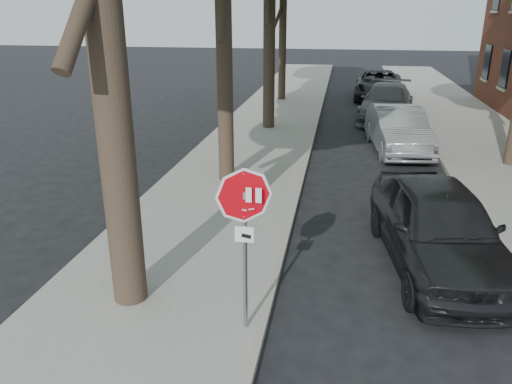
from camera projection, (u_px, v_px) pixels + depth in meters
The scene contains 10 objects.
ground at pixel (290, 338), 7.71m from camera, with size 120.00×120.00×0.00m, color black.
sidewalk_left at pixel (258, 139), 19.18m from camera, with size 4.00×55.00×0.12m, color gray.
sidewalk_right at pixel (492, 149), 17.84m from camera, with size 4.00×55.00×0.12m, color gray.
curb_left at pixel (312, 142), 18.86m from camera, with size 0.12×55.00×0.13m, color #9E9384.
curb_right at pixel (433, 147), 18.16m from camera, with size 0.12×55.00×0.13m, color #9E9384.
stop_sign at pixel (244, 219), 7.12m from camera, with size 0.76×0.34×2.61m.
car_a at pixel (438, 226), 9.61m from camera, with size 1.98×4.92×1.68m, color black.
car_b at pixel (398, 130), 17.59m from camera, with size 1.64×4.71×1.55m, color #9B9FA3.
car_c at pixel (387, 103), 22.58m from camera, with size 2.23×5.49×1.59m, color #4B4A4F.
car_d at pixel (379, 85), 28.00m from camera, with size 2.59×5.62×1.56m, color black.
Camera 1 is at (0.57, -6.45, 4.77)m, focal length 35.00 mm.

